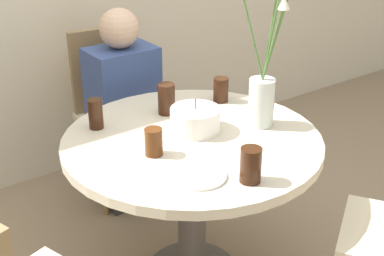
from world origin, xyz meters
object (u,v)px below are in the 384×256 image
object	(u,v)px
flower_vase	(264,71)
drink_glass_3	(166,99)
chair_right_flank	(113,103)
drink_glass_1	(221,90)
drink_glass_0	(154,142)
drink_glass_2	(96,114)
birthday_cake	(195,120)
drink_glass_4	(251,165)
side_plate	(199,176)
person_woman	(124,116)

from	to	relation	value
flower_vase	drink_glass_3	bearing A→B (deg)	126.88
chair_right_flank	drink_glass_1	xyz separation A→B (m)	(0.22, -0.67, 0.24)
drink_glass_0	drink_glass_2	world-z (taller)	drink_glass_2
birthday_cake	drink_glass_4	distance (m)	0.45
drink_glass_3	drink_glass_1	bearing A→B (deg)	-6.38
birthday_cake	drink_glass_3	size ratio (longest dim) A/B	1.51
drink_glass_1	flower_vase	bearing A→B (deg)	-95.54
side_plate	drink_glass_0	world-z (taller)	drink_glass_0
chair_right_flank	drink_glass_4	size ratio (longest dim) A/B	7.29
drink_glass_3	person_woman	xyz separation A→B (m)	(0.04, 0.48, -0.27)
side_plate	drink_glass_4	distance (m)	0.19
birthday_cake	side_plate	bearing A→B (deg)	-124.28
birthday_cake	drink_glass_0	size ratio (longest dim) A/B	1.95
birthday_cake	drink_glass_2	xyz separation A→B (m)	(-0.32, 0.26, 0.01)
flower_vase	drink_glass_1	distance (m)	0.36
drink_glass_0	drink_glass_2	xyz separation A→B (m)	(-0.07, 0.34, 0.01)
birthday_cake	drink_glass_4	world-z (taller)	birthday_cake
drink_glass_2	drink_glass_4	bearing A→B (deg)	-71.71
flower_vase	side_plate	xyz separation A→B (m)	(-0.47, -0.19, -0.24)
birthday_cake	chair_right_flank	bearing A→B (deg)	85.62
drink_glass_2	drink_glass_4	world-z (taller)	same
chair_right_flank	side_plate	world-z (taller)	chair_right_flank
side_plate	drink_glass_2	xyz separation A→B (m)	(-0.11, 0.58, 0.06)
chair_right_flank	drink_glass_1	size ratio (longest dim) A/B	8.12
side_plate	person_woman	distance (m)	1.06
flower_vase	drink_glass_4	xyz separation A→B (m)	(-0.34, -0.32, -0.18)
drink_glass_2	drink_glass_3	bearing A→B (deg)	-8.08
chair_right_flank	drink_glass_2	xyz separation A→B (m)	(-0.38, -0.59, 0.25)
drink_glass_4	person_woman	bearing A→B (deg)	83.34
birthday_cake	person_woman	distance (m)	0.74
drink_glass_1	drink_glass_4	distance (m)	0.73
chair_right_flank	side_plate	bearing A→B (deg)	-96.27
drink_glass_4	person_woman	size ratio (longest dim) A/B	0.12
drink_glass_4	birthday_cake	bearing A→B (deg)	78.77
drink_glass_1	drink_glass_4	xyz separation A→B (m)	(-0.37, -0.62, 0.01)
flower_vase	drink_glass_0	bearing A→B (deg)	175.36
chair_right_flank	drink_glass_0	size ratio (longest dim) A/B	8.69
chair_right_flank	drink_glass_2	world-z (taller)	chair_right_flank
side_plate	drink_glass_2	world-z (taller)	drink_glass_2
drink_glass_0	person_woman	world-z (taller)	person_woman
birthday_cake	drink_glass_1	size ratio (longest dim) A/B	1.82
chair_right_flank	drink_glass_1	distance (m)	0.74
drink_glass_3	drink_glass_4	size ratio (longest dim) A/B	1.08
person_woman	drink_glass_0	bearing A→B (deg)	-110.94
drink_glass_0	drink_glass_4	size ratio (longest dim) A/B	0.84
drink_glass_0	flower_vase	bearing A→B (deg)	-4.64
drink_glass_2	person_woman	xyz separation A→B (m)	(0.36, 0.43, -0.26)
drink_glass_0	birthday_cake	bearing A→B (deg)	17.04
birthday_cake	flower_vase	distance (m)	0.34
flower_vase	drink_glass_3	xyz separation A→B (m)	(-0.25, 0.34, -0.17)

